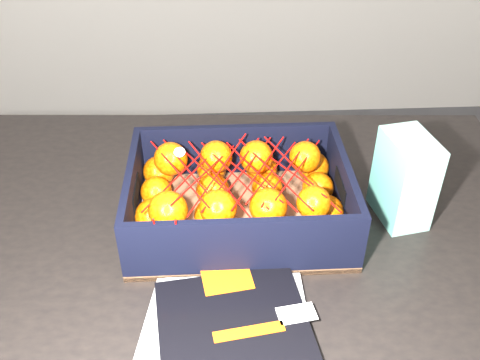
{
  "coord_description": "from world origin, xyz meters",
  "views": [
    {
      "loc": [
        -0.19,
        -0.71,
        1.38
      ],
      "look_at": [
        -0.15,
        -0.0,
        0.86
      ],
      "focal_mm": 40.58,
      "sensor_mm": 36.0,
      "label": 1
    }
  ],
  "objects_px": {
    "produce_crate": "(239,204)",
    "retail_carton": "(404,179)",
    "table": "(213,269)",
    "magazine_stack": "(230,353)"
  },
  "relations": [
    {
      "from": "retail_carton",
      "to": "magazine_stack",
      "type": "bearing_deg",
      "value": -148.25
    },
    {
      "from": "produce_crate",
      "to": "table",
      "type": "bearing_deg",
      "value": -157.04
    },
    {
      "from": "table",
      "to": "magazine_stack",
      "type": "xyz_separation_m",
      "value": [
        0.02,
        -0.26,
        0.11
      ]
    },
    {
      "from": "produce_crate",
      "to": "retail_carton",
      "type": "bearing_deg",
      "value": -0.23
    },
    {
      "from": "magazine_stack",
      "to": "table",
      "type": "bearing_deg",
      "value": 94.98
    },
    {
      "from": "produce_crate",
      "to": "retail_carton",
      "type": "xyz_separation_m",
      "value": [
        0.28,
        -0.0,
        0.04
      ]
    },
    {
      "from": "produce_crate",
      "to": "retail_carton",
      "type": "distance_m",
      "value": 0.29
    },
    {
      "from": "produce_crate",
      "to": "retail_carton",
      "type": "height_order",
      "value": "retail_carton"
    },
    {
      "from": "table",
      "to": "retail_carton",
      "type": "distance_m",
      "value": 0.38
    },
    {
      "from": "table",
      "to": "produce_crate",
      "type": "bearing_deg",
      "value": 22.96
    }
  ]
}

